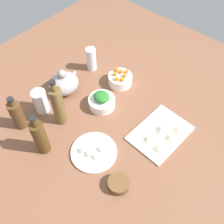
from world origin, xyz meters
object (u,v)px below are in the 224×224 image
Objects in this scene: bowl_greens at (102,102)px; cutting_board at (160,133)px; plate_tofu at (94,152)px; bottle_2 at (58,105)px; bowl_small_side at (119,184)px; drinking_glass_1 at (91,59)px; teapot at (64,83)px; bottle_0 at (17,115)px; drinking_glass_0 at (41,101)px; bottle_1 at (40,137)px; bowl_carrots at (120,80)px.

cutting_board is at bearing -80.59° from bowl_greens.
bowl_greens is at bearing 99.41° from cutting_board.
bottle_2 is at bearing 83.44° from plate_tofu.
bowl_greens reaches higher than bowl_small_side.
cutting_board is 34.32cm from bowl_greens.
drinking_glass_1 is (38.38, 15.26, -4.88)cm from bottle_2.
cutting_board is 2.08× the size of bowl_greens.
teapot reaches higher than cutting_board.
bowl_small_side is 0.33× the size of bottle_2.
bottle_0 reaches higher than drinking_glass_0.
plate_tofu is 28.02cm from bottle_2.
cutting_board is 3.11× the size of bowl_small_side.
bottle_1 is 1.87× the size of drinking_glass_0.
bottle_2 is at bearing -158.32° from drinking_glass_1.
drinking_glass_0 is at bearing 51.85° from bottle_1.
bowl_small_side is at bearing -127.62° from drinking_glass_1.
bottle_2 is at bearing -82.48° from drinking_glass_0.
bowl_small_side is (-28.24, -35.34, -0.73)cm from bowl_greens.
teapot is at bearing 1.95° from bottle_0.
bottle_1 is at bearing 103.33° from bowl_small_side.
bowl_carrots is at bearing -18.82° from bottle_0.
bowl_greens is 0.70× the size of bottle_0.
bottle_0 reaches higher than teapot.
drinking_glass_0 is at bearing -1.40° from bottle_0.
bowl_small_side is at bearing -140.75° from bowl_carrots.
bottle_1 is at bearing 125.63° from plate_tofu.
bowl_greens is at bearing -31.70° from bottle_0.
bottle_0 is at bearing 126.53° from cutting_board.
bowl_carrots is at bearing -23.93° from drinking_glass_0.
drinking_glass_1 is (23.02, 1.15, 1.49)cm from teapot.
bottle_2 reaches higher than cutting_board.
bowl_carrots is at bearing 24.80° from plate_tofu.
bowl_carrots is at bearing -38.97° from teapot.
teapot is at bearing -177.15° from drinking_glass_1.
drinking_glass_1 reaches higher than drinking_glass_0.
drinking_glass_1 reaches higher than bowl_carrots.
plate_tofu is at bearing -135.44° from drinking_glass_1.
bowl_greens reaches higher than cutting_board.
bottle_0 is at bearing 107.68° from plate_tofu.
bottle_1 is 59.17cm from drinking_glass_1.
plate_tofu is at bearing 149.13° from cutting_board.
plate_tofu is 47.13cm from bowl_carrots.
bowl_greens is at bearing -169.97° from bowl_carrots.
teapot is at bearing 32.53° from bottle_1.
bowl_carrots is 58.38cm from bottle_0.
bottle_1 reaches higher than bowl_greens.
drinking_glass_0 is (-27.92, 55.58, 6.11)cm from cutting_board.
bowl_small_side is (-33.84, -1.56, 1.47)cm from cutting_board.
teapot is 0.89× the size of bottle_0.
drinking_glass_0 is at bearing 135.67° from bowl_greens.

